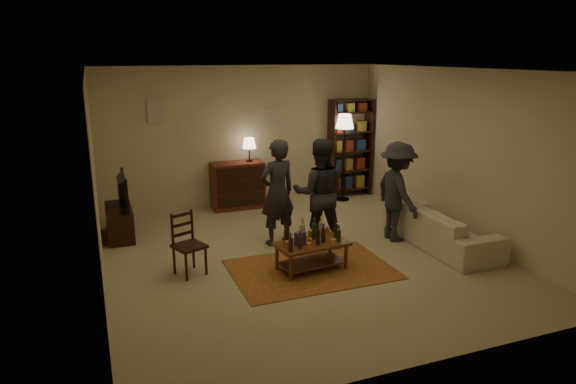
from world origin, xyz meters
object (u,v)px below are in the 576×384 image
floor_lamp (345,127)px  dining_chair (187,242)px  person_right (319,193)px  bookshelf (350,147)px  tv_stand (119,214)px  person_by_sofa (397,192)px  sofa (441,227)px  dresser (238,184)px  person_left (277,192)px  coffee_table (311,245)px

floor_lamp → dining_chair: bearing=-145.2°
dining_chair → person_right: size_ratio=0.52×
bookshelf → person_right: (-1.81, -2.48, -0.19)m
tv_stand → person_by_sofa: person_by_sofa is taller
floor_lamp → sofa: size_ratio=0.84×
floor_lamp → bookshelf: bearing=46.1°
tv_stand → floor_lamp: 4.59m
dresser → person_by_sofa: bearing=-54.1°
floor_lamp → person_by_sofa: floor_lamp is taller
tv_stand → person_left: 2.64m
dining_chair → person_left: 1.70m
tv_stand → person_by_sofa: size_ratio=0.66×
dresser → bookshelf: bearing=1.6°
dining_chair → bookshelf: bookshelf is taller
floor_lamp → sofa: bearing=-85.1°
sofa → person_right: (-1.76, 0.70, 0.54)m
person_by_sofa → dining_chair: bearing=94.5°
person_right → tv_stand: bearing=-7.0°
dining_chair → tv_stand: bearing=91.1°
sofa → floor_lamp: bearing=4.9°
floor_lamp → person_by_sofa: (-0.25, -2.37, -0.70)m
dining_chair → person_right: 2.17m
tv_stand → sofa: size_ratio=0.51×
person_by_sofa → floor_lamp: bearing=-4.0°
bookshelf → person_left: bookshelf is taller
coffee_table → person_by_sofa: person_by_sofa is taller
dresser → floor_lamp: bearing=-6.3°
coffee_table → tv_stand: bearing=135.7°
dresser → person_right: 2.52m
floor_lamp → person_by_sofa: size_ratio=1.11×
dresser → sofa: (2.39, -3.11, -0.17)m
dining_chair → person_left: bearing=1.1°
dining_chair → person_by_sofa: person_by_sofa is taller
tv_stand → sofa: (4.64, -2.20, -0.08)m
bookshelf → coffee_table: bearing=-124.8°
bookshelf → person_left: (-2.38, -2.17, -0.20)m
coffee_table → tv_stand: tv_stand is taller
dresser → floor_lamp: 2.39m
sofa → person_by_sofa: (-0.50, 0.50, 0.49)m
dining_chair → floor_lamp: bearing=13.0°
bookshelf → floor_lamp: (-0.29, -0.30, 0.46)m
person_right → person_by_sofa: bearing=-168.6°
floor_lamp → tv_stand: bearing=-171.3°
sofa → person_by_sofa: bearing=45.0°
person_left → bookshelf: bearing=-150.3°
coffee_table → person_by_sofa: size_ratio=0.65×
dresser → dining_chair: bearing=-118.2°
tv_stand → floor_lamp: bearing=8.7°
dresser → person_right: size_ratio=0.81×
dresser → person_left: 2.14m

